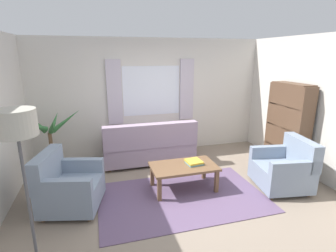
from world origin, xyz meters
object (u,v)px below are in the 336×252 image
coffee_table (184,168)px  bookshelf (287,126)px  couch (149,146)px  standing_lamp (18,140)px  armchair_right (285,169)px  armchair_left (67,186)px  potted_plant (51,147)px  book_stack_on_table (194,162)px

coffee_table → bookshelf: size_ratio=0.64×
couch → standing_lamp: standing_lamp is taller
standing_lamp → armchair_right: bearing=14.0°
coffee_table → bookshelf: 2.31m
bookshelf → armchair_right: bearing=141.5°
armchair_left → potted_plant: size_ratio=0.81×
armchair_right → couch: bearing=-121.3°
couch → bookshelf: size_ratio=1.10×
coffee_table → couch: bearing=104.3°
standing_lamp → potted_plant: bearing=94.3°
armchair_right → bookshelf: bookshelf is taller
bookshelf → standing_lamp: bearing=110.7°
potted_plant → bookshelf: bookshelf is taller
coffee_table → bookshelf: bookshelf is taller
coffee_table → standing_lamp: (-2.04, -1.35, 1.13)m
bookshelf → book_stack_on_table: bearing=97.1°
standing_lamp → bookshelf: bearing=20.7°
couch → book_stack_on_table: 1.38m
couch → coffee_table: (0.33, -1.29, 0.01)m
armchair_right → potted_plant: (-3.93, 1.83, 0.13)m
armchair_left → armchair_right: 3.55m
coffee_table → book_stack_on_table: size_ratio=3.77×
coffee_table → standing_lamp: size_ratio=0.62×
armchair_left → bookshelf: 4.13m
armchair_right → potted_plant: size_ratio=0.76×
couch → potted_plant: (-1.92, 0.13, 0.12)m
coffee_table → book_stack_on_table: (0.19, 0.02, 0.09)m
couch → standing_lamp: bearing=57.0°
armchair_left → standing_lamp: (-0.19, -1.29, 1.16)m
coffee_table → book_stack_on_table: book_stack_on_table is taller
bookshelf → coffee_table: bearing=96.9°
armchair_right → bookshelf: size_ratio=0.56×
bookshelf → standing_lamp: standing_lamp is taller
armchair_left → book_stack_on_table: size_ratio=3.48×
standing_lamp → coffee_table: bearing=33.4°
couch → book_stack_on_table: couch is taller
armchair_right → bookshelf: bearing=150.5°
book_stack_on_table → potted_plant: size_ratio=0.23×
couch → potted_plant: potted_plant is taller
armchair_left → coffee_table: size_ratio=0.92×
armchair_left → armchair_right: (3.53, -0.36, 0.00)m
potted_plant → standing_lamp: standing_lamp is taller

